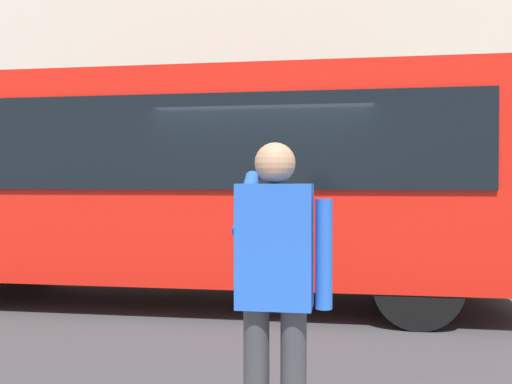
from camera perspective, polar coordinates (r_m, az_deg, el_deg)
The scene contains 4 objects.
ground_plane at distance 7.50m, azimuth 1.56°, elevation -11.60°, with size 60.00×60.00×0.00m, color #38383A.
building_facade_far at distance 14.74m, azimuth 5.23°, elevation 18.18°, with size 28.00×1.55×12.00m.
red_bus at distance 7.92m, azimuth -7.38°, elevation 1.34°, with size 9.05×2.54×3.08m.
pedestrian_photographer at distance 3.08m, azimuth 1.99°, elevation -8.31°, with size 0.53×0.52×1.70m.
Camera 1 is at (-0.94, 7.26, 1.64)m, focal length 39.96 mm.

